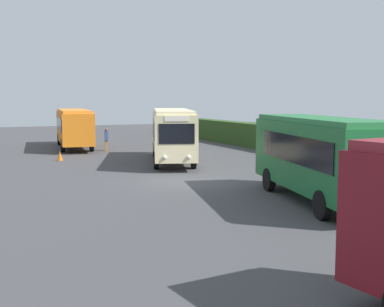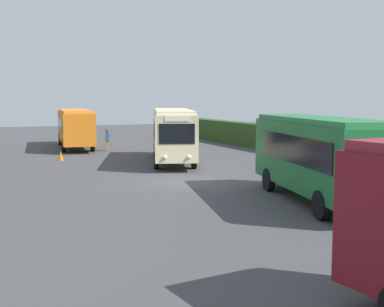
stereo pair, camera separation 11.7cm
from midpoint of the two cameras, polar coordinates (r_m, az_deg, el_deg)
name	(u,v)px [view 2 (the right image)]	position (r m, az deg, el deg)	size (l,w,h in m)	color
ground_plane	(185,181)	(24.84, -0.69, -3.16)	(107.45, 107.45, 0.00)	#424244
bus_orange	(75,126)	(42.53, -12.95, 3.04)	(10.59, 3.44, 3.14)	orange
bus_cream	(173,132)	(32.16, -2.06, 2.41)	(10.23, 5.38, 3.35)	beige
bus_green	(318,154)	(20.20, 14.15, -0.07)	(9.05, 4.20, 3.32)	#19602D
person_left	(107,139)	(39.84, -9.42, 1.63)	(0.44, 0.33, 1.75)	olive
hedge_row	(376,151)	(31.23, 20.08, 0.21)	(65.72, 1.47, 1.97)	#2B4A1D
traffic_cone	(61,156)	(34.29, -14.46, -0.26)	(0.36, 0.36, 0.60)	orange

